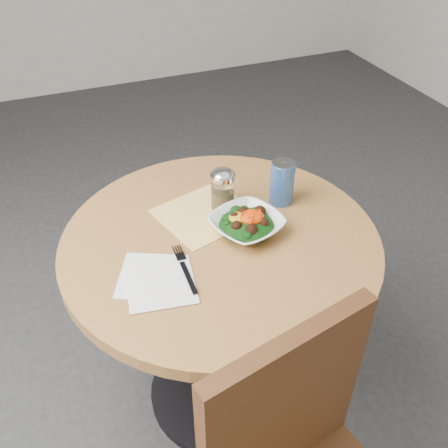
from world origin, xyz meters
The scene contains 8 objects.
ground centered at (0.00, 0.00, 0.00)m, with size 6.00×6.00×0.00m, color #2A2A2C.
table centered at (0.00, 0.00, 0.55)m, with size 0.90×0.90×0.75m.
cloth_napkin centered at (0.00, 0.12, 0.75)m, with size 0.26×0.24×0.00m, color #FFA50D.
paper_napkins centered at (-0.21, -0.10, 0.75)m, with size 0.22×0.25×0.00m.
salad_bowl centered at (0.08, 0.00, 0.78)m, with size 0.24×0.24×0.07m.
fork centered at (-0.13, -0.08, 0.76)m, with size 0.03×0.19×0.00m.
spice_shaker centered at (0.06, 0.13, 0.82)m, with size 0.07×0.07×0.13m.
beverage_can centered at (0.24, 0.09, 0.82)m, with size 0.07×0.07×0.14m.
Camera 1 is at (-0.39, -1.00, 1.65)m, focal length 40.00 mm.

